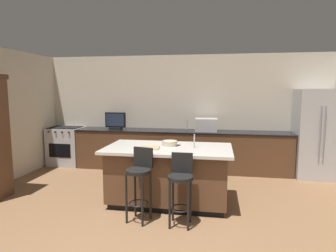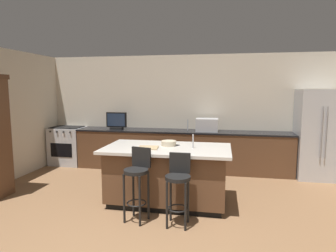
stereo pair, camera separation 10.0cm
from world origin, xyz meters
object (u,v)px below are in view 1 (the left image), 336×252
at_px(kitchen_island, 168,175).
at_px(range_oven, 66,146).
at_px(fruit_bowl, 170,143).
at_px(cutting_board, 149,148).
at_px(cell_phone, 177,145).
at_px(tv_monitor, 115,122).
at_px(microwave, 206,125).
at_px(refrigerator, 315,134).
at_px(bar_stool_right, 181,183).
at_px(bar_stool_left, 140,177).

relative_size(kitchen_island, range_oven, 2.15).
height_order(fruit_bowl, cutting_board, fruit_bowl).
bearing_deg(cell_phone, tv_monitor, 159.63).
relative_size(tv_monitor, cutting_board, 1.58).
bearing_deg(microwave, refrigerator, -1.48).
bearing_deg(cutting_board, microwave, 69.27).
distance_m(refrigerator, microwave, 2.25).
bearing_deg(cutting_board, bar_stool_right, -45.72).
distance_m(range_oven, microwave, 3.42).
bearing_deg(tv_monitor, cutting_board, -57.68).
relative_size(refrigerator, bar_stool_left, 1.79).
height_order(kitchen_island, bar_stool_left, bar_stool_left).
xyz_separation_m(tv_monitor, bar_stool_right, (1.86, -2.62, -0.51)).
bearing_deg(bar_stool_right, refrigerator, 47.87).
xyz_separation_m(tv_monitor, cutting_board, (1.29, -2.04, -0.16)).
xyz_separation_m(fruit_bowl, cell_phone, (0.11, 0.02, -0.04)).
height_order(kitchen_island, tv_monitor, tv_monitor).
bearing_deg(range_oven, bar_stool_left, -45.83).
bearing_deg(range_oven, refrigerator, -0.58).
bearing_deg(microwave, range_oven, -179.98).
distance_m(microwave, bar_stool_right, 2.73).
bearing_deg(tv_monitor, cell_phone, -46.42).
distance_m(bar_stool_right, cell_phone, 0.94).
xyz_separation_m(bar_stool_left, cell_phone, (0.40, 0.83, 0.30)).
bearing_deg(microwave, cutting_board, -110.73).
bearing_deg(tv_monitor, fruit_bowl, -48.71).
height_order(tv_monitor, cutting_board, tv_monitor).
relative_size(range_oven, bar_stool_right, 0.95).
relative_size(kitchen_island, cell_phone, 13.27).
distance_m(kitchen_island, range_oven, 3.46).
xyz_separation_m(microwave, cutting_board, (-0.79, -2.10, -0.12)).
relative_size(bar_stool_right, cell_phone, 6.46).
xyz_separation_m(microwave, fruit_bowl, (-0.52, -1.84, -0.09)).
distance_m(refrigerator, range_oven, 5.64).
xyz_separation_m(bar_stool_right, cell_phone, (-0.18, 0.86, 0.34)).
bearing_deg(tv_monitor, range_oven, 177.74).
distance_m(fruit_bowl, cell_phone, 0.12).
distance_m(kitchen_island, fruit_bowl, 0.50).
bearing_deg(cutting_board, tv_monitor, 122.32).
relative_size(range_oven, cutting_board, 3.04).
bearing_deg(refrigerator, fruit_bowl, -147.17).
bearing_deg(range_oven, microwave, 0.02).
xyz_separation_m(microwave, cell_phone, (-0.40, -1.82, -0.13)).
distance_m(tv_monitor, bar_stool_right, 3.26).
xyz_separation_m(refrigerator, tv_monitor, (-4.33, 0.01, 0.17)).
relative_size(bar_stool_left, cell_phone, 6.80).
distance_m(range_oven, bar_stool_right, 4.13).
relative_size(refrigerator, cutting_board, 6.00).
relative_size(kitchen_island, bar_stool_right, 2.05).
distance_m(kitchen_island, refrigerator, 3.38).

